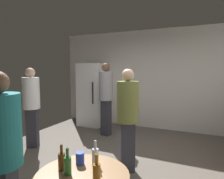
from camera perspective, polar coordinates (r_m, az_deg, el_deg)
name	(u,v)px	position (r m, az deg, el deg)	size (l,w,h in m)	color
ground_plane	(110,173)	(3.46, -0.47, -23.02)	(5.20, 5.20, 0.10)	#5B544C
wall_back	(150,80)	(5.54, 11.07, 2.86)	(5.32, 0.06, 2.70)	silver
refrigerator	(92,94)	(5.78, -5.74, -1.43)	(0.70, 0.68, 1.80)	white
beer_bottle_amber	(97,173)	(1.66, -4.47, -22.85)	(0.06, 0.06, 0.23)	#8C5919
beer_bottle_brown	(62,161)	(1.89, -14.37, -19.41)	(0.06, 0.06, 0.23)	#593314
beer_bottle_green	(68,165)	(1.81, -12.73, -20.54)	(0.06, 0.06, 0.23)	#26662D
beer_bottle_clear	(95,156)	(1.93, -4.86, -18.63)	(0.06, 0.06, 0.23)	silver
plastic_cup_blue	(80,158)	(1.97, -9.25, -19.05)	(0.08, 0.08, 0.11)	blue
person_in_olive_shirt	(128,113)	(3.09, 4.53, -6.69)	(0.47, 0.47, 1.63)	#2D2D38
person_in_teal_shirt	(1,150)	(1.99, -29.41, -14.92)	(0.45, 0.45, 1.60)	#2D2D38
person_in_gray_shirt	(106,93)	(4.81, -1.75, -1.07)	(0.39, 0.39, 1.78)	#2D2D38
person_in_white_shirt	(31,101)	(4.39, -22.31, -3.20)	(0.45, 0.45, 1.66)	#2D2D38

